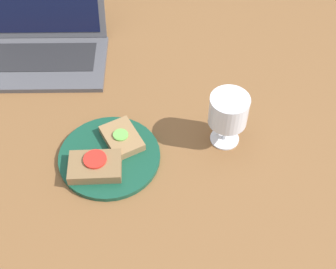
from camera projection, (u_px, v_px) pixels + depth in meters
wooden_table at (160, 147)px, 107.96cm from camera, size 140.00×140.00×3.00cm
plate at (110, 157)px, 103.72cm from camera, size 22.58×22.58×1.15cm
sandwich_with_tomato at (95, 166)px, 99.84cm from camera, size 11.46×7.90×2.87cm
sandwich_with_cucumber at (122, 138)px, 104.99cm from camera, size 10.88×12.04×2.37cm
wine_glass at (228, 112)px, 100.42cm from camera, size 8.59×8.59×13.38cm
laptop at (43, 36)px, 122.69cm from camera, size 32.75×26.83×22.35cm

